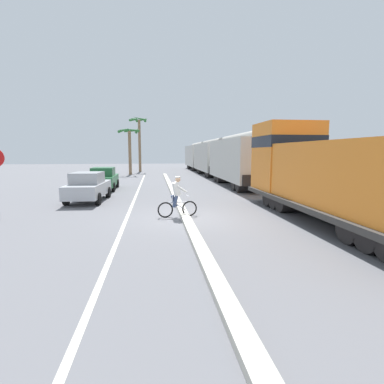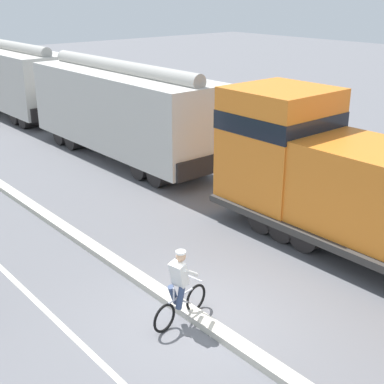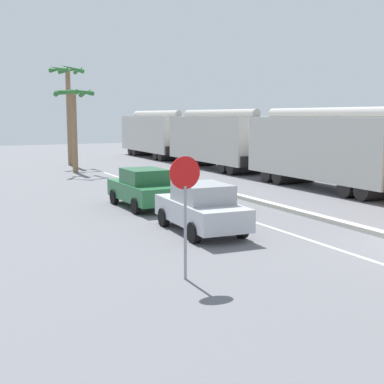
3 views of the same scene
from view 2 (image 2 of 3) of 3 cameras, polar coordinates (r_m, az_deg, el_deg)
name	(u,v)px [view 2 (image 2 of 3)]	position (r m, az deg, el deg)	size (l,w,h in m)	color
ground_plane	(196,320)	(12.25, 0.45, -13.46)	(120.00, 120.00, 0.00)	slate
median_curb	(67,230)	(16.63, -13.20, -3.94)	(0.36, 36.00, 0.16)	beige
locomotive	(381,198)	(14.78, 19.55, -0.61)	(3.10, 11.61, 4.20)	orange
hopper_car_lead	(123,111)	(22.93, -7.41, 8.56)	(2.90, 10.60, 4.18)	beige
hopper_car_middle	(11,78)	(33.12, -18.74, 11.44)	(2.90, 10.60, 4.18)	beige
cyclist	(180,289)	(11.77, -1.30, -10.29)	(1.70, 0.53, 1.71)	black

